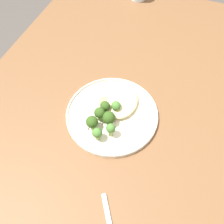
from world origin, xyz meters
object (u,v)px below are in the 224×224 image
object	(u,v)px
broccoli_floret_left_leaning	(111,129)
broccoli_floret_split_head	(116,106)
dinner_plate	(112,114)
broccoli_floret_near_rim	(105,107)
broccoli_floret_center_pile	(97,133)
seared_scallop_rear_pale	(109,110)
broccoli_floret_right_tilted	(109,118)
seared_scallop_large_seared	(126,105)
broccoli_floret_front_edge	(92,122)
broccoli_floret_small_sprig	(100,113)
seared_scallop_center_golden	(104,102)
seared_scallop_half_hidden	(129,92)

from	to	relation	value
broccoli_floret_left_leaning	broccoli_floret_split_head	size ratio (longest dim) A/B	1.01
dinner_plate	broccoli_floret_near_rim	size ratio (longest dim) A/B	5.82
dinner_plate	broccoli_floret_center_pile	world-z (taller)	broccoli_floret_center_pile
broccoli_floret_center_pile	broccoli_floret_left_leaning	distance (m)	0.04
seared_scallop_rear_pale	broccoli_floret_right_tilted	world-z (taller)	broccoli_floret_right_tilted
seared_scallop_large_seared	broccoli_floret_split_head	world-z (taller)	broccoli_floret_split_head
dinner_plate	broccoli_floret_front_edge	size ratio (longest dim) A/B	5.83
broccoli_floret_left_leaning	broccoli_floret_front_edge	xyz separation A→B (m)	(0.00, 0.06, -0.00)
broccoli_floret_left_leaning	broccoli_floret_small_sprig	world-z (taller)	broccoli_floret_small_sprig
seared_scallop_rear_pale	broccoli_floret_center_pile	xyz separation A→B (m)	(-0.10, -0.00, 0.02)
seared_scallop_rear_pale	broccoli_floret_split_head	size ratio (longest dim) A/B	0.52
seared_scallop_center_golden	broccoli_floret_front_edge	bearing A→B (deg)	178.01
broccoli_floret_front_edge	seared_scallop_rear_pale	bearing A→B (deg)	-22.44
broccoli_floret_center_pile	broccoli_floret_front_edge	size ratio (longest dim) A/B	0.98
seared_scallop_center_golden	seared_scallop_large_seared	bearing A→B (deg)	-80.05
seared_scallop_center_golden	broccoli_floret_near_rim	bearing A→B (deg)	-154.85
seared_scallop_half_hidden	broccoli_floret_right_tilted	world-z (taller)	broccoli_floret_right_tilted
seared_scallop_center_golden	dinner_plate	bearing A→B (deg)	-127.76
dinner_plate	seared_scallop_half_hidden	bearing A→B (deg)	-15.54
seared_scallop_center_golden	broccoli_floret_near_rim	xyz separation A→B (m)	(-0.03, -0.01, 0.02)
broccoli_floret_near_rim	seared_scallop_center_golden	bearing A→B (deg)	25.15
broccoli_floret_small_sprig	dinner_plate	bearing A→B (deg)	-42.15
broccoli_floret_near_rim	broccoli_floret_right_tilted	distance (m)	0.04
broccoli_floret_center_pile	seared_scallop_large_seared	bearing A→B (deg)	-18.12
dinner_plate	broccoli_floret_front_edge	distance (m)	0.08
seared_scallop_rear_pale	broccoli_floret_split_head	bearing A→B (deg)	-71.40
broccoli_floret_center_pile	broccoli_floret_left_leaning	size ratio (longest dim) A/B	0.93
dinner_plate	broccoli_floret_left_leaning	distance (m)	0.08
broccoli_floret_center_pile	broccoli_floret_right_tilted	distance (m)	0.06
seared_scallop_half_hidden	broccoli_floret_front_edge	bearing A→B (deg)	157.75
broccoli_floret_left_leaning	seared_scallop_large_seared	bearing A→B (deg)	-6.19
broccoli_floret_near_rim	seared_scallop_large_seared	bearing A→B (deg)	-53.48
broccoli_floret_front_edge	seared_scallop_large_seared	bearing A→B (deg)	-34.53
broccoli_floret_front_edge	broccoli_floret_right_tilted	bearing A→B (deg)	-52.98
broccoli_floret_split_head	broccoli_floret_small_sprig	bearing A→B (deg)	136.74
broccoli_floret_front_edge	broccoli_floret_split_head	distance (m)	0.09
broccoli_floret_center_pile	broccoli_floret_small_sprig	xyz separation A→B (m)	(0.06, 0.02, 0.00)
broccoli_floret_center_pile	broccoli_floret_front_edge	world-z (taller)	same
broccoli_floret_near_rim	broccoli_floret_center_pile	distance (m)	0.09
broccoli_floret_near_rim	broccoli_floret_center_pile	world-z (taller)	broccoli_floret_near_rim
seared_scallop_half_hidden	broccoli_floret_small_sprig	size ratio (longest dim) A/B	0.51
seared_scallop_large_seared	seared_scallop_rear_pale	xyz separation A→B (m)	(-0.04, 0.04, -0.00)
broccoli_floret_front_edge	broccoli_floret_small_sprig	distance (m)	0.04
seared_scallop_large_seared	dinner_plate	bearing A→B (deg)	140.14
broccoli_floret_near_rim	broccoli_floret_left_leaning	distance (m)	0.08
broccoli_floret_center_pile	broccoli_floret_right_tilted	bearing A→B (deg)	-11.81
dinner_plate	broccoli_floret_small_sprig	distance (m)	0.05
seared_scallop_rear_pale	broccoli_floret_center_pile	size ratio (longest dim) A/B	0.56
dinner_plate	broccoli_floret_small_sprig	size ratio (longest dim) A/B	5.44
seared_scallop_half_hidden	broccoli_floret_right_tilted	distance (m)	0.13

